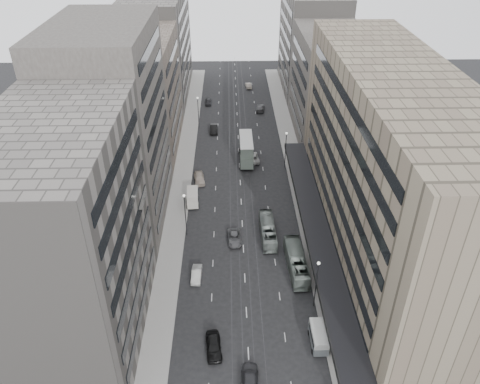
{
  "coord_description": "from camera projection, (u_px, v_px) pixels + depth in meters",
  "views": [
    {
      "loc": [
        -2.04,
        -52.24,
        50.26
      ],
      "look_at": [
        -0.37,
        16.44,
        5.82
      ],
      "focal_mm": 35.0,
      "sensor_mm": 36.0,
      "label": 1
    }
  ],
  "objects": [
    {
      "name": "sedan_0",
      "position": [
        214.0,
        346.0,
        60.28
      ],
      "size": [
        2.47,
        5.07,
        1.67
      ],
      "primitive_type": "imported",
      "rotation": [
        0.0,
        0.0,
        0.1
      ],
      "color": "black",
      "rests_on": "ground"
    },
    {
      "name": "sedan_1",
      "position": [
        197.0,
        274.0,
        71.71
      ],
      "size": [
        1.61,
        4.24,
        1.38
      ],
      "primitive_type": "imported",
      "rotation": [
        0.0,
        0.0,
        -0.04
      ],
      "color": "#B6B6B2",
      "rests_on": "ground"
    },
    {
      "name": "ground",
      "position": [
        245.0,
        282.0,
        71.19
      ],
      "size": [
        220.0,
        220.0,
        0.0
      ],
      "primitive_type": "plane",
      "color": "black",
      "rests_on": "ground"
    },
    {
      "name": "bus_far",
      "position": [
        268.0,
        230.0,
        79.87
      ],
      "size": [
        2.51,
        9.93,
        2.75
      ],
      "primitive_type": "imported",
      "rotation": [
        0.0,
        0.0,
        3.16
      ],
      "color": "gray",
      "rests_on": "ground"
    },
    {
      "name": "lamp_left_near",
      "position": [
        185.0,
        210.0,
        78.24
      ],
      "size": [
        0.44,
        0.44,
        8.32
      ],
      "color": "#262628",
      "rests_on": "ground"
    },
    {
      "name": "panel_van",
      "position": [
        193.0,
        197.0,
        88.16
      ],
      "size": [
        2.45,
        4.63,
        2.85
      ],
      "rotation": [
        0.0,
        0.0,
        0.06
      ],
      "color": "beige",
      "rests_on": "ground"
    },
    {
      "name": "building_left_c",
      "position": [
        141.0,
        95.0,
        102.57
      ],
      "size": [
        15.0,
        28.0,
        25.0
      ],
      "primitive_type": "cube",
      "color": "#74665A",
      "rests_on": "ground"
    },
    {
      "name": "sedan_6",
      "position": [
        252.0,
        157.0,
        102.94
      ],
      "size": [
        3.14,
        5.94,
        1.59
      ],
      "primitive_type": "imported",
      "rotation": [
        0.0,
        0.0,
        3.23
      ],
      "color": "beige",
      "rests_on": "ground"
    },
    {
      "name": "building_left_b",
      "position": [
        112.0,
        129.0,
        77.47
      ],
      "size": [
        15.0,
        26.0,
        34.0
      ],
      "primitive_type": "cube",
      "color": "#433F3A",
      "rests_on": "ground"
    },
    {
      "name": "sedan_2",
      "position": [
        234.0,
        238.0,
        79.29
      ],
      "size": [
        2.53,
        4.98,
        1.35
      ],
      "primitive_type": "imported",
      "rotation": [
        0.0,
        0.0,
        0.06
      ],
      "color": "#545457",
      "rests_on": "ground"
    },
    {
      "name": "building_left_d",
      "position": [
        158.0,
        46.0,
        129.46
      ],
      "size": [
        15.0,
        38.0,
        28.0
      ],
      "primitive_type": "cube",
      "color": "slate",
      "rests_on": "ground"
    },
    {
      "name": "sedan_7",
      "position": [
        260.0,
        108.0,
        126.37
      ],
      "size": [
        2.66,
        5.51,
        1.55
      ],
      "primitive_type": "imported",
      "rotation": [
        0.0,
        0.0,
        3.05
      ],
      "color": "#525153",
      "rests_on": "ground"
    },
    {
      "name": "sedan_3",
      "position": [
        250.0,
        379.0,
        56.27
      ],
      "size": [
        2.35,
        5.32,
        1.52
      ],
      "primitive_type": "imported",
      "rotation": [
        0.0,
        0.0,
        3.1
      ],
      "color": "#29292C",
      "rests_on": "ground"
    },
    {
      "name": "sedan_4",
      "position": [
        199.0,
        178.0,
        95.38
      ],
      "size": [
        2.68,
        5.24,
        1.71
      ],
      "primitive_type": "imported",
      "rotation": [
        0.0,
        0.0,
        0.14
      ],
      "color": "#B5A696",
      "rests_on": "ground"
    },
    {
      "name": "building_right_far",
      "position": [
        311.0,
        42.0,
        132.86
      ],
      "size": [
        15.0,
        32.0,
        28.0
      ],
      "primitive_type": "cube",
      "color": "slate",
      "rests_on": "ground"
    },
    {
      "name": "sedan_9",
      "position": [
        248.0,
        85.0,
        140.98
      ],
      "size": [
        1.89,
        4.5,
        1.44
      ],
      "primitive_type": "imported",
      "rotation": [
        0.0,
        0.0,
        3.23
      ],
      "color": "#AEA090",
      "rests_on": "ground"
    },
    {
      "name": "building_right_mid",
      "position": [
        330.0,
        86.0,
        108.76
      ],
      "size": [
        15.0,
        28.0,
        24.0
      ],
      "primitive_type": "cube",
      "color": "#433F3A",
      "rests_on": "ground"
    },
    {
      "name": "bus_near",
      "position": [
        296.0,
        262.0,
        72.9
      ],
      "size": [
        3.01,
        10.96,
        3.02
      ],
      "primitive_type": "imported",
      "rotation": [
        0.0,
        0.0,
        3.18
      ],
      "color": "gray",
      "rests_on": "ground"
    },
    {
      "name": "vw_microbus",
      "position": [
        319.0,
        337.0,
        60.84
      ],
      "size": [
        2.16,
        4.65,
        2.5
      ],
      "rotation": [
        0.0,
        0.0,
        0.01
      ],
      "color": "slate",
      "rests_on": "ground"
    },
    {
      "name": "lamp_left_far",
      "position": [
        198.0,
        109.0,
        114.33
      ],
      "size": [
        0.44,
        0.44,
        8.32
      ],
      "color": "#262628",
      "rests_on": "ground"
    },
    {
      "name": "sedan_8",
      "position": [
        208.0,
        102.0,
        130.06
      ],
      "size": [
        1.77,
        4.34,
        1.47
      ],
      "primitive_type": "imported",
      "rotation": [
        0.0,
        0.0,
        -0.01
      ],
      "color": "#232326",
      "rests_on": "ground"
    },
    {
      "name": "lamp_right_near",
      "position": [
        317.0,
        279.0,
        64.37
      ],
      "size": [
        0.44,
        0.44,
        8.32
      ],
      "color": "#262628",
      "rests_on": "ground"
    },
    {
      "name": "double_decker",
      "position": [
        246.0,
        149.0,
        101.68
      ],
      "size": [
        3.05,
        9.82,
        5.36
      ],
      "rotation": [
        0.0,
        0.0,
        0.0
      ],
      "color": "gray",
      "rests_on": "ground"
    },
    {
      "name": "building_left_a",
      "position": [
        69.0,
        241.0,
        55.89
      ],
      "size": [
        15.0,
        28.0,
        30.0
      ],
      "primitive_type": "cube",
      "color": "slate",
      "rests_on": "ground"
    },
    {
      "name": "department_store",
      "position": [
        386.0,
        170.0,
        70.23
      ],
      "size": [
        19.2,
        60.0,
        30.0
      ],
      "color": "#7E725C",
      "rests_on": "ground"
    },
    {
      "name": "sedan_5",
      "position": [
        214.0,
        129.0,
        115.06
      ],
      "size": [
        1.83,
        5.18,
        1.71
      ],
      "primitive_type": "imported",
      "rotation": [
        0.0,
        0.0,
        0.0
      ],
      "color": "black",
      "rests_on": "ground"
    },
    {
      "name": "lamp_right_far",
      "position": [
        286.0,
        146.0,
        97.94
      ],
      "size": [
        0.44,
        0.44,
        8.32
      ],
      "color": "#262628",
      "rests_on": "ground"
    },
    {
      "name": "sidewalk_left",
      "position": [
        185.0,
        163.0,
        102.38
      ],
      "size": [
        4.0,
        125.0,
        0.15
      ],
      "primitive_type": "cube",
      "color": "gray",
      "rests_on": "ground"
    },
    {
      "name": "sidewalk_right",
      "position": [
        294.0,
        161.0,
        102.87
      ],
      "size": [
        4.0,
        125.0,
        0.15
      ],
      "primitive_type": "cube",
      "color": "gray",
      "rests_on": "ground"
    }
  ]
}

